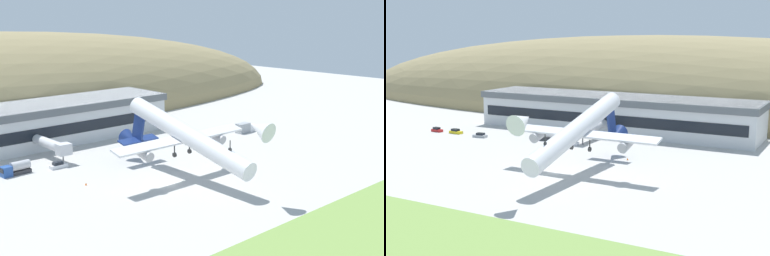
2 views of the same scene
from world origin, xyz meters
TOP-DOWN VIEW (x-y plane):
  - ground_plane at (0.00, 0.00)m, footprint 412.95×412.95m
  - grass_strip_foreground at (0.00, -41.72)m, footprint 371.66×22.38m
  - hill_backdrop at (-13.28, 103.79)m, footprint 326.40×81.21m
  - terminal_building at (-9.52, 54.71)m, footprint 92.82×20.65m
  - jetway_0 at (-8.91, 36.20)m, footprint 3.38×15.81m
  - cargo_airplane at (5.74, 1.62)m, footprint 37.32×48.29m
  - service_car_0 at (-41.38, 25.33)m, footprint 4.48×2.20m
  - service_car_1 at (-11.55, 28.88)m, footprint 4.43×1.64m
  - service_car_2 at (-52.14, 26.65)m, footprint 4.57×2.14m
  - service_car_3 at (-59.60, 26.14)m, footprint 4.09×1.97m
  - box_truck at (-21.47, 31.04)m, footprint 7.27×2.59m
  - traffic_cone_0 at (-13.61, 13.05)m, footprint 0.52×0.52m
  - traffic_cone_1 at (10.01, 19.54)m, footprint 0.52×0.52m

SIDE VIEW (x-z plane):
  - ground_plane at x=0.00m, z-range 0.00..0.00m
  - hill_backdrop at x=-13.28m, z-range -30.61..30.61m
  - grass_strip_foreground at x=0.00m, z-range 0.00..0.08m
  - traffic_cone_0 at x=-13.61m, z-range -0.01..0.57m
  - traffic_cone_1 at x=10.01m, z-range -0.01..0.57m
  - service_car_0 at x=-41.38m, z-range -0.12..1.28m
  - service_car_3 at x=-59.60m, z-range -0.13..1.34m
  - service_car_2 at x=-52.14m, z-range -0.13..1.37m
  - service_car_1 at x=-11.55m, z-range -0.14..1.48m
  - box_truck at x=-21.47m, z-range -0.09..3.02m
  - jetway_0 at x=-8.91m, z-range 1.28..6.71m
  - terminal_building at x=-9.52m, z-range 0.77..12.37m
  - cargo_airplane at x=5.74m, z-range 2.47..17.74m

